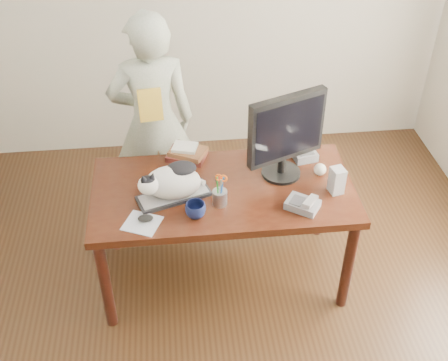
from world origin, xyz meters
TOP-DOWN VIEW (x-y plane):
  - room at (0.00, 0.00)m, footprint 4.50×4.50m
  - desk at (0.00, 0.68)m, footprint 1.60×0.80m
  - keyboard at (-0.30, 0.55)m, footprint 0.46×0.29m
  - cat at (-0.31, 0.54)m, footprint 0.41×0.30m
  - monitor at (0.39, 0.69)m, footprint 0.49×0.32m
  - pen_cup at (-0.03, 0.46)m, footprint 0.11×0.11m
  - mousepad at (-0.49, 0.33)m, footprint 0.25×0.24m
  - mouse at (-0.47, 0.35)m, footprint 0.10×0.09m
  - coffee_mug at (-0.18, 0.36)m, footprint 0.16×0.16m
  - phone at (0.44, 0.37)m, footprint 0.23×0.21m
  - speaker at (0.67, 0.50)m, footprint 0.09×0.10m
  - baseball at (0.62, 0.68)m, footprint 0.08×0.08m
  - book_stack at (-0.20, 0.94)m, footprint 0.29×0.26m
  - calculator at (0.56, 0.89)m, footprint 0.18×0.22m
  - person at (-0.42, 1.31)m, footprint 0.63×0.46m
  - held_book at (-0.42, 1.14)m, footprint 0.16×0.11m

SIDE VIEW (x-z plane):
  - desk at x=0.00m, z-range 0.23..0.98m
  - mousepad at x=-0.49m, z-range 0.75..0.75m
  - keyboard at x=-0.30m, z-range 0.75..0.78m
  - mouse at x=-0.47m, z-range 0.75..0.79m
  - calculator at x=0.56m, z-range 0.75..0.81m
  - phone at x=0.44m, z-range 0.74..0.82m
  - baseball at x=0.62m, z-range 0.75..0.83m
  - book_stack at x=-0.20m, z-range 0.74..0.84m
  - coffee_mug at x=-0.18m, z-range 0.75..0.84m
  - person at x=-0.42m, z-range 0.00..1.62m
  - pen_cup at x=-0.03m, z-range 0.70..0.92m
  - speaker at x=0.67m, z-range 0.75..0.92m
  - cat at x=-0.31m, z-range 0.75..1.00m
  - held_book at x=-0.42m, z-range 0.94..1.16m
  - monitor at x=0.39m, z-range 0.79..1.35m
  - room at x=0.00m, z-range -0.90..3.60m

